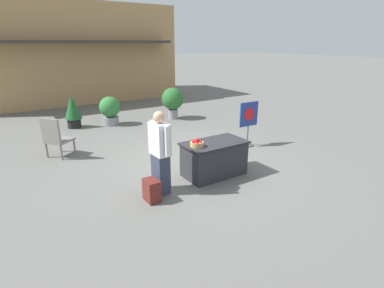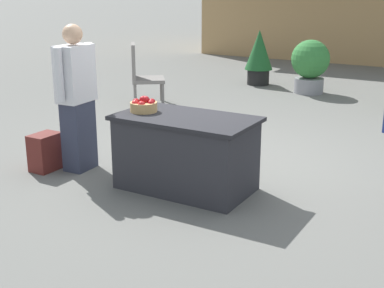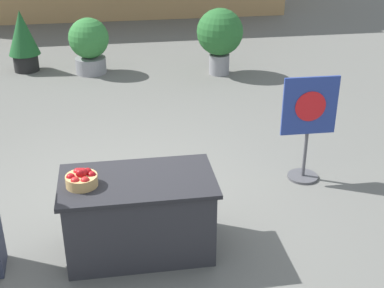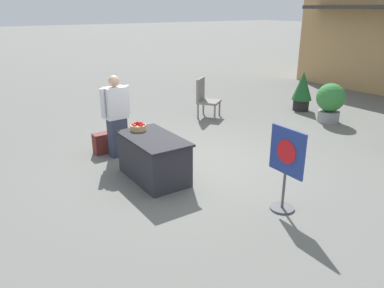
{
  "view_description": "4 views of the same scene",
  "coord_description": "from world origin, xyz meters",
  "px_view_note": "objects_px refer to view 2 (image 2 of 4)",
  "views": [
    {
      "loc": [
        -3.69,
        -5.76,
        2.81
      ],
      "look_at": [
        -0.51,
        -0.87,
        0.82
      ],
      "focal_mm": 28.0,
      "sensor_mm": 36.0,
      "label": 1
    },
    {
      "loc": [
        2.72,
        -5.31,
        2.05
      ],
      "look_at": [
        0.14,
        -0.9,
        0.5
      ],
      "focal_mm": 50.0,
      "sensor_mm": 36.0,
      "label": 2
    },
    {
      "loc": [
        -0.11,
        -5.07,
        3.15
      ],
      "look_at": [
        0.62,
        -0.49,
        0.88
      ],
      "focal_mm": 50.0,
      "sensor_mm": 36.0,
      "label": 3
    },
    {
      "loc": [
        5.4,
        -3.66,
        2.84
      ],
      "look_at": [
        0.14,
        -0.14,
        0.51
      ],
      "focal_mm": 35.0,
      "sensor_mm": 36.0,
      "label": 4
    }
  ],
  "objects_px": {
    "apple_basket": "(144,105)",
    "patio_chair": "(141,72)",
    "backpack": "(45,152)",
    "potted_plant_far_right": "(259,55)",
    "person_visitor": "(77,98)",
    "display_table": "(186,153)",
    "potted_plant_near_left": "(310,64)"
  },
  "relations": [
    {
      "from": "apple_basket",
      "to": "potted_plant_near_left",
      "type": "distance_m",
      "value": 5.48
    },
    {
      "from": "backpack",
      "to": "potted_plant_near_left",
      "type": "bearing_deg",
      "value": 78.67
    },
    {
      "from": "display_table",
      "to": "apple_basket",
      "type": "distance_m",
      "value": 0.66
    },
    {
      "from": "apple_basket",
      "to": "potted_plant_far_right",
      "type": "bearing_deg",
      "value": 101.92
    },
    {
      "from": "potted_plant_far_right",
      "to": "person_visitor",
      "type": "bearing_deg",
      "value": -86.57
    },
    {
      "from": "display_table",
      "to": "potted_plant_near_left",
      "type": "bearing_deg",
      "value": 95.42
    },
    {
      "from": "apple_basket",
      "to": "person_visitor",
      "type": "xyz_separation_m",
      "value": [
        -0.87,
        -0.05,
        -0.01
      ]
    },
    {
      "from": "apple_basket",
      "to": "potted_plant_far_right",
      "type": "xyz_separation_m",
      "value": [
        -1.22,
        5.79,
        -0.23
      ]
    },
    {
      "from": "display_table",
      "to": "patio_chair",
      "type": "bearing_deg",
      "value": 131.79
    },
    {
      "from": "backpack",
      "to": "potted_plant_far_right",
      "type": "bearing_deg",
      "value": 90.36
    },
    {
      "from": "backpack",
      "to": "patio_chair",
      "type": "height_order",
      "value": "patio_chair"
    },
    {
      "from": "display_table",
      "to": "potted_plant_far_right",
      "type": "relative_size",
      "value": 1.25
    },
    {
      "from": "potted_plant_near_left",
      "to": "display_table",
      "type": "bearing_deg",
      "value": -84.58
    },
    {
      "from": "person_visitor",
      "to": "patio_chair",
      "type": "xyz_separation_m",
      "value": [
        -1.36,
        3.12,
        -0.27
      ]
    },
    {
      "from": "apple_basket",
      "to": "patio_chair",
      "type": "relative_size",
      "value": 0.27
    },
    {
      "from": "apple_basket",
      "to": "potted_plant_near_left",
      "type": "height_order",
      "value": "potted_plant_near_left"
    },
    {
      "from": "backpack",
      "to": "potted_plant_far_right",
      "type": "relative_size",
      "value": 0.37
    },
    {
      "from": "apple_basket",
      "to": "patio_chair",
      "type": "distance_m",
      "value": 3.81
    },
    {
      "from": "display_table",
      "to": "potted_plant_far_right",
      "type": "bearing_deg",
      "value": 106.51
    },
    {
      "from": "display_table",
      "to": "person_visitor",
      "type": "height_order",
      "value": "person_visitor"
    },
    {
      "from": "person_visitor",
      "to": "display_table",
      "type": "bearing_deg",
      "value": 0.0
    },
    {
      "from": "apple_basket",
      "to": "backpack",
      "type": "height_order",
      "value": "apple_basket"
    },
    {
      "from": "backpack",
      "to": "potted_plant_near_left",
      "type": "xyz_separation_m",
      "value": [
        1.15,
        5.74,
        0.34
      ]
    },
    {
      "from": "person_visitor",
      "to": "backpack",
      "type": "distance_m",
      "value": 0.73
    },
    {
      "from": "display_table",
      "to": "apple_basket",
      "type": "relative_size",
      "value": 5.03
    },
    {
      "from": "apple_basket",
      "to": "backpack",
      "type": "bearing_deg",
      "value": -167.1
    },
    {
      "from": "display_table",
      "to": "patio_chair",
      "type": "relative_size",
      "value": 1.34
    },
    {
      "from": "person_visitor",
      "to": "potted_plant_near_left",
      "type": "relative_size",
      "value": 1.61
    },
    {
      "from": "potted_plant_far_right",
      "to": "backpack",
      "type": "bearing_deg",
      "value": -89.64
    },
    {
      "from": "display_table",
      "to": "potted_plant_near_left",
      "type": "xyz_separation_m",
      "value": [
        -0.52,
        5.44,
        0.17
      ]
    },
    {
      "from": "potted_plant_far_right",
      "to": "display_table",
      "type": "bearing_deg",
      "value": -73.49
    },
    {
      "from": "backpack",
      "to": "patio_chair",
      "type": "distance_m",
      "value": 3.53
    }
  ]
}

